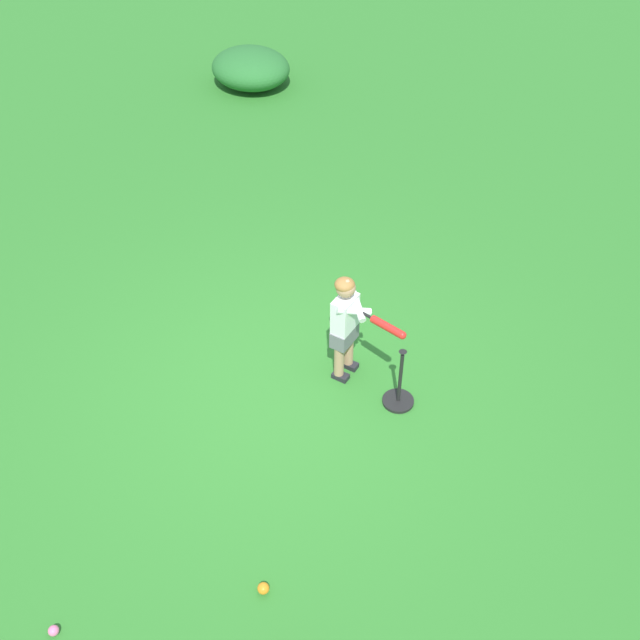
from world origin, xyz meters
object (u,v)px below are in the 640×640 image
object	(u,v)px
play_ball_behind_batter	(263,588)
batting_tee	(399,394)
child_batter	(348,320)
play_ball_near_batter	(54,631)

from	to	relation	value
play_ball_behind_batter	batting_tee	bearing A→B (deg)	13.11
batting_tee	child_batter	bearing A→B (deg)	95.78
child_batter	batting_tee	distance (m)	0.79
play_ball_near_batter	batting_tee	distance (m)	3.27
play_ball_near_batter	play_ball_behind_batter	bearing A→B (deg)	-33.47
child_batter	play_ball_behind_batter	bearing A→B (deg)	-152.20
play_ball_near_batter	batting_tee	bearing A→B (deg)	-5.50
child_batter	play_ball_near_batter	distance (m)	3.26
child_batter	batting_tee	xyz separation A→B (m)	(0.06, -0.57, -0.55)
play_ball_behind_batter	play_ball_near_batter	xyz separation A→B (m)	(-1.20, 0.79, -0.01)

